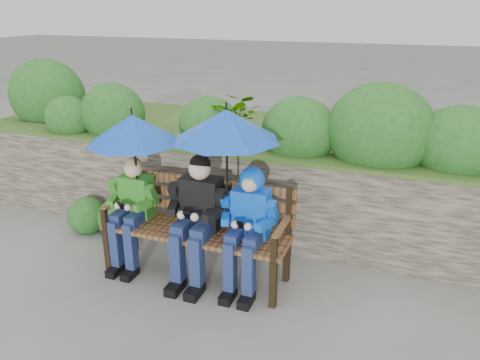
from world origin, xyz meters
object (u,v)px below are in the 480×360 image
(boy_middle, at_px, (197,213))
(boy_right, at_px, (248,219))
(boy_left, at_px, (132,207))
(umbrella_right, at_px, (226,125))
(umbrella_left, at_px, (133,129))
(park_bench, at_px, (199,222))

(boy_middle, bearing_deg, boy_right, 2.28)
(boy_left, distance_m, umbrella_right, 1.34)
(umbrella_left, relative_size, umbrella_right, 0.89)
(park_bench, xyz_separation_m, boy_left, (-0.67, -0.08, 0.09))
(boy_middle, distance_m, umbrella_right, 0.90)
(boy_right, bearing_deg, boy_middle, -177.72)
(park_bench, bearing_deg, boy_middle, -71.34)
(boy_left, bearing_deg, boy_right, 0.42)
(boy_middle, height_order, umbrella_right, umbrella_right)
(boy_left, distance_m, boy_right, 1.19)
(park_bench, distance_m, umbrella_right, 1.04)
(umbrella_right, bearing_deg, umbrella_left, 178.03)
(park_bench, relative_size, umbrella_left, 2.02)
(boy_left, height_order, umbrella_left, umbrella_left)
(boy_middle, bearing_deg, umbrella_left, 175.29)
(boy_right, bearing_deg, umbrella_right, 179.54)
(boy_left, height_order, boy_middle, boy_middle)
(boy_left, bearing_deg, umbrella_right, 0.59)
(boy_middle, xyz_separation_m, umbrella_right, (0.29, 0.02, 0.85))
(park_bench, relative_size, boy_right, 1.56)
(boy_right, height_order, umbrella_right, umbrella_right)
(park_bench, bearing_deg, boy_left, -173.20)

